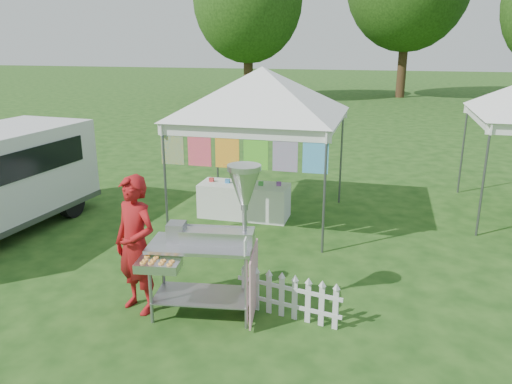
# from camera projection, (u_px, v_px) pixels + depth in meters

# --- Properties ---
(ground) EXTENTS (120.00, 120.00, 0.00)m
(ground) POSITION_uv_depth(u_px,v_px,m) (200.00, 300.00, 6.92)
(ground) COLOR #193F12
(ground) RESTS_ON ground
(canopy_main) EXTENTS (4.24, 4.24, 3.45)m
(canopy_main) POSITION_uv_depth(u_px,v_px,m) (262.00, 67.00, 9.29)
(canopy_main) COLOR #59595E
(canopy_main) RESTS_ON ground
(donut_cart) EXTENTS (1.46, 1.18, 2.02)m
(donut_cart) POSITION_uv_depth(u_px,v_px,m) (217.00, 230.00, 6.21)
(donut_cart) COLOR gray
(donut_cart) RESTS_ON ground
(vendor) EXTENTS (0.79, 0.66, 1.85)m
(vendor) POSITION_uv_depth(u_px,v_px,m) (136.00, 245.00, 6.44)
(vendor) COLOR maroon
(vendor) RESTS_ON ground
(picket_fence) EXTENTS (1.42, 0.29, 0.56)m
(picket_fence) POSITION_uv_depth(u_px,v_px,m) (288.00, 298.00, 6.41)
(picket_fence) COLOR silver
(picket_fence) RESTS_ON ground
(display_table) EXTENTS (1.80, 0.70, 0.69)m
(display_table) POSITION_uv_depth(u_px,v_px,m) (244.00, 200.00, 10.14)
(display_table) COLOR white
(display_table) RESTS_ON ground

